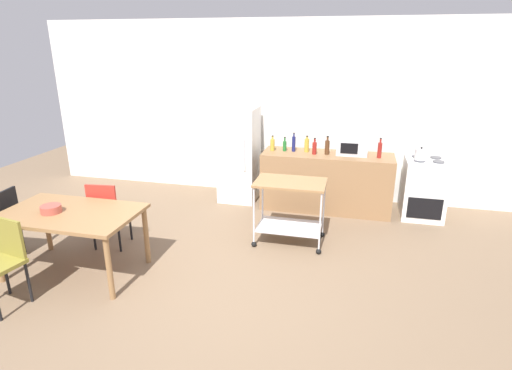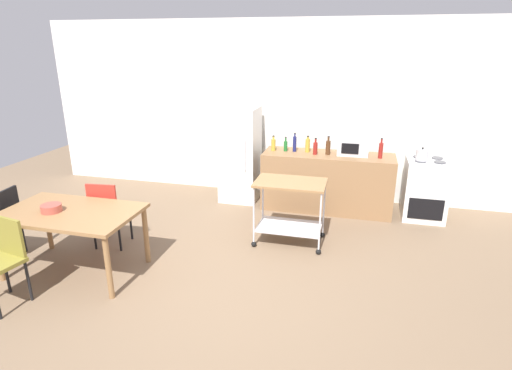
{
  "view_description": "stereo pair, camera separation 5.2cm",
  "coord_description": "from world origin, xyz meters",
  "px_view_note": "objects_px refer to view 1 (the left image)",
  "views": [
    {
      "loc": [
        1.29,
        -3.64,
        2.52
      ],
      "look_at": [
        0.11,
        1.2,
        0.8
      ],
      "focal_mm": 28.97,
      "sensor_mm": 36.0,
      "label": 1
    },
    {
      "loc": [
        1.34,
        -3.63,
        2.52
      ],
      "look_at": [
        0.11,
        1.2,
        0.8
      ],
      "focal_mm": 28.97,
      "sensor_mm": 36.0,
      "label": 2
    }
  ],
  "objects_px": {
    "chair_olive": "(2,258)",
    "bottle_vinegar": "(380,150)",
    "stove_oven": "(424,189)",
    "bottle_soda": "(314,148)",
    "bottle_hot_sauce": "(272,144)",
    "bottle_sparkling_water": "(307,145)",
    "kettle": "(421,154)",
    "bottle_olive_oil": "(285,146)",
    "chair_red": "(108,210)",
    "bottle_sesame_oil": "(327,147)",
    "microwave": "(352,146)",
    "fruit_bowl": "(51,209)",
    "bottle_soy_sauce": "(294,144)",
    "kitchen_cart": "(290,202)",
    "refrigerator": "(239,155)",
    "chair_black": "(0,220)",
    "dining_table": "(70,218)"
  },
  "relations": [
    {
      "from": "kitchen_cart",
      "to": "bottle_hot_sauce",
      "type": "height_order",
      "value": "bottle_hot_sauce"
    },
    {
      "from": "chair_olive",
      "to": "bottle_sesame_oil",
      "type": "relative_size",
      "value": 3.13
    },
    {
      "from": "chair_black",
      "to": "bottle_sparkling_water",
      "type": "height_order",
      "value": "bottle_sparkling_water"
    },
    {
      "from": "bottle_soy_sauce",
      "to": "microwave",
      "type": "xyz_separation_m",
      "value": [
        0.89,
        0.03,
        0.0
      ]
    },
    {
      "from": "stove_oven",
      "to": "microwave",
      "type": "bearing_deg",
      "value": 177.01
    },
    {
      "from": "chair_olive",
      "to": "refrigerator",
      "type": "height_order",
      "value": "refrigerator"
    },
    {
      "from": "chair_olive",
      "to": "bottle_vinegar",
      "type": "relative_size",
      "value": 2.96
    },
    {
      "from": "bottle_soy_sauce",
      "to": "bottle_hot_sauce",
      "type": "bearing_deg",
      "value": -174.55
    },
    {
      "from": "chair_olive",
      "to": "stove_oven",
      "type": "relative_size",
      "value": 0.97
    },
    {
      "from": "stove_oven",
      "to": "bottle_soda",
      "type": "height_order",
      "value": "bottle_soda"
    },
    {
      "from": "chair_olive",
      "to": "bottle_sparkling_water",
      "type": "distance_m",
      "value": 4.28
    },
    {
      "from": "chair_olive",
      "to": "kitchen_cart",
      "type": "xyz_separation_m",
      "value": [
        2.53,
        2.03,
        0.05
      ]
    },
    {
      "from": "chair_red",
      "to": "fruit_bowl",
      "type": "relative_size",
      "value": 4.06
    },
    {
      "from": "microwave",
      "to": "bottle_sparkling_water",
      "type": "bearing_deg",
      "value": -178.71
    },
    {
      "from": "bottle_soda",
      "to": "kitchen_cart",
      "type": "bearing_deg",
      "value": -97.52
    },
    {
      "from": "bottle_soy_sauce",
      "to": "bottle_sparkling_water",
      "type": "bearing_deg",
      "value": 4.87
    },
    {
      "from": "bottle_sparkling_water",
      "to": "bottle_olive_oil",
      "type": "bearing_deg",
      "value": -175.87
    },
    {
      "from": "bottle_olive_oil",
      "to": "bottle_hot_sauce",
      "type": "bearing_deg",
      "value": -172.8
    },
    {
      "from": "bottle_sparkling_water",
      "to": "bottle_sesame_oil",
      "type": "bearing_deg",
      "value": -14.16
    },
    {
      "from": "fruit_bowl",
      "to": "bottle_soda",
      "type": "bearing_deg",
      "value": 45.44
    },
    {
      "from": "bottle_vinegar",
      "to": "bottle_hot_sauce",
      "type": "bearing_deg",
      "value": 178.25
    },
    {
      "from": "chair_black",
      "to": "kitchen_cart",
      "type": "distance_m",
      "value": 3.53
    },
    {
      "from": "stove_oven",
      "to": "bottle_sesame_oil",
      "type": "distance_m",
      "value": 1.57
    },
    {
      "from": "chair_red",
      "to": "bottle_sesame_oil",
      "type": "height_order",
      "value": "bottle_sesame_oil"
    },
    {
      "from": "stove_oven",
      "to": "bottle_olive_oil",
      "type": "distance_m",
      "value": 2.19
    },
    {
      "from": "chair_black",
      "to": "bottle_soy_sauce",
      "type": "bearing_deg",
      "value": 125.46
    },
    {
      "from": "bottle_olive_oil",
      "to": "bottle_sparkling_water",
      "type": "height_order",
      "value": "bottle_sparkling_water"
    },
    {
      "from": "chair_black",
      "to": "fruit_bowl",
      "type": "height_order",
      "value": "chair_black"
    },
    {
      "from": "bottle_sparkling_water",
      "to": "dining_table",
      "type": "bearing_deg",
      "value": -130.34
    },
    {
      "from": "bottle_vinegar",
      "to": "kettle",
      "type": "xyz_separation_m",
      "value": [
        0.57,
        -0.04,
        -0.02
      ]
    },
    {
      "from": "bottle_sparkling_water",
      "to": "bottle_sesame_oil",
      "type": "height_order",
      "value": "bottle_sesame_oil"
    },
    {
      "from": "bottle_olive_oil",
      "to": "kettle",
      "type": "xyz_separation_m",
      "value": [
        2.01,
        -0.12,
        0.01
      ]
    },
    {
      "from": "chair_red",
      "to": "refrigerator",
      "type": "relative_size",
      "value": 0.57
    },
    {
      "from": "refrigerator",
      "to": "bottle_olive_oil",
      "type": "bearing_deg",
      "value": -4.79
    },
    {
      "from": "refrigerator",
      "to": "chair_red",
      "type": "bearing_deg",
      "value": -118.44
    },
    {
      "from": "chair_olive",
      "to": "bottle_vinegar",
      "type": "xyz_separation_m",
      "value": [
        3.66,
        3.3,
        0.51
      ]
    },
    {
      "from": "bottle_olive_oil",
      "to": "microwave",
      "type": "xyz_separation_m",
      "value": [
        1.04,
        0.04,
        0.04
      ]
    },
    {
      "from": "bottle_sparkling_water",
      "to": "bottle_vinegar",
      "type": "bearing_deg",
      "value": -5.16
    },
    {
      "from": "bottle_hot_sauce",
      "to": "bottle_sparkling_water",
      "type": "bearing_deg",
      "value": 5.23
    },
    {
      "from": "stove_oven",
      "to": "refrigerator",
      "type": "distance_m",
      "value": 2.92
    },
    {
      "from": "microwave",
      "to": "fruit_bowl",
      "type": "bearing_deg",
      "value": -138.7
    },
    {
      "from": "stove_oven",
      "to": "chair_red",
      "type": "bearing_deg",
      "value": -153.48
    },
    {
      "from": "bottle_vinegar",
      "to": "microwave",
      "type": "bearing_deg",
      "value": 164.12
    },
    {
      "from": "bottle_soy_sauce",
      "to": "bottle_sparkling_water",
      "type": "height_order",
      "value": "bottle_soy_sauce"
    },
    {
      "from": "stove_oven",
      "to": "bottle_sparkling_water",
      "type": "relative_size",
      "value": 3.59
    },
    {
      "from": "chair_olive",
      "to": "chair_red",
      "type": "height_order",
      "value": "same"
    },
    {
      "from": "chair_olive",
      "to": "kitchen_cart",
      "type": "distance_m",
      "value": 3.25
    },
    {
      "from": "microwave",
      "to": "kettle",
      "type": "height_order",
      "value": "microwave"
    },
    {
      "from": "stove_oven",
      "to": "kitchen_cart",
      "type": "relative_size",
      "value": 1.01
    },
    {
      "from": "chair_red",
      "to": "kettle",
      "type": "xyz_separation_m",
      "value": [
        3.92,
        1.91,
        0.48
      ]
    }
  ]
}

